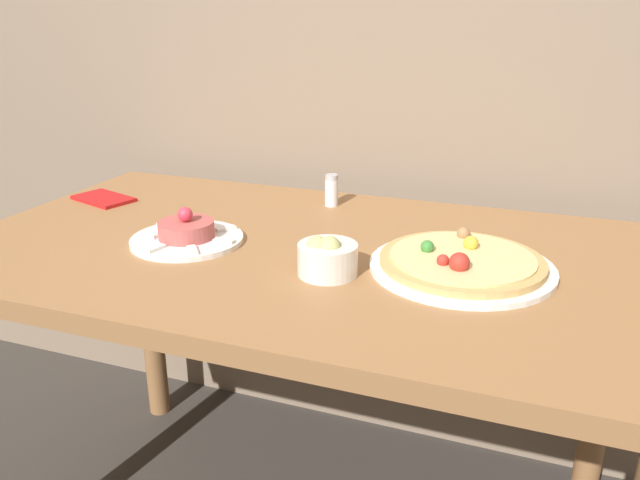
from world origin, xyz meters
TOP-DOWN VIEW (x-y plane):
  - dining_table at (0.00, 0.37)m, footprint 1.31×0.75m
  - pizza_plate at (0.30, 0.36)m, footprint 0.31×0.31m
  - tartare_plate at (-0.21, 0.32)m, footprint 0.21×0.21m
  - small_bowl at (0.09, 0.27)m, footprint 0.10×0.10m
  - napkin at (-0.54, 0.49)m, footprint 0.16×0.12m
  - salt_shaker at (-0.03, 0.64)m, footprint 0.03×0.03m

SIDE VIEW (x-z plane):
  - dining_table at x=0.00m, z-range 0.26..0.99m
  - napkin at x=-0.54m, z-range 0.72..0.73m
  - pizza_plate at x=0.30m, z-range 0.71..0.76m
  - tartare_plate at x=-0.21m, z-range 0.70..0.77m
  - small_bowl at x=0.09m, z-range 0.72..0.79m
  - salt_shaker at x=-0.03m, z-range 0.72..0.79m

